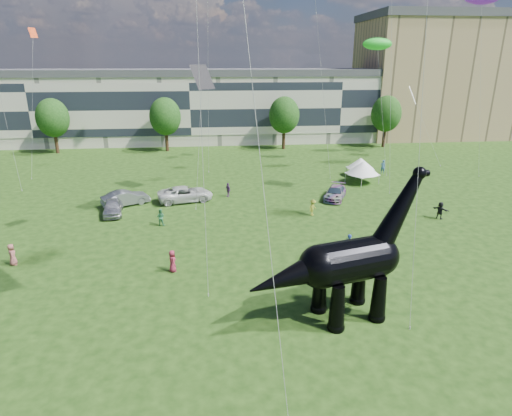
{
  "coord_description": "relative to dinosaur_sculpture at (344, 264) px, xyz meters",
  "views": [
    {
      "loc": [
        -4.02,
        -20.09,
        14.89
      ],
      "look_at": [
        -1.26,
        8.0,
        5.0
      ],
      "focal_mm": 30.0,
      "sensor_mm": 36.0,
      "label": 1
    }
  ],
  "objects": [
    {
      "name": "car_dark",
      "position": [
        6.01,
        22.7,
        -2.82
      ],
      "size": [
        3.84,
        5.26,
        1.41
      ],
      "primitive_type": "imported",
      "rotation": [
        0.0,
        0.0,
        -0.43
      ],
      "color": "#595960",
      "rests_on": "ground"
    },
    {
      "name": "car_silver",
      "position": [
        -17.69,
        19.99,
        -2.76
      ],
      "size": [
        2.43,
        4.7,
        1.53
      ],
      "primitive_type": "imported",
      "rotation": [
        0.0,
        0.0,
        0.14
      ],
      "color": "#AFAFB4",
      "rests_on": "ground"
    },
    {
      "name": "apartment_block",
      "position": [
        36.72,
        63.26,
        7.47
      ],
      "size": [
        28.0,
        18.0,
        22.0
      ],
      "primitive_type": "cube",
      "color": "tan",
      "rests_on": "ground"
    },
    {
      "name": "tree_mid_right",
      "position": [
        4.72,
        51.26,
        2.77
      ],
      "size": [
        5.2,
        5.2,
        9.44
      ],
      "color": "#382314",
      "rests_on": "ground"
    },
    {
      "name": "gazebo_far",
      "position": [
        12.02,
        32.21,
        -1.81
      ],
      "size": [
        4.15,
        4.15,
        2.44
      ],
      "rotation": [
        0.0,
        0.0,
        0.21
      ],
      "color": "white",
      "rests_on": "ground"
    },
    {
      "name": "tree_mid_left",
      "position": [
        -15.28,
        51.26,
        2.77
      ],
      "size": [
        5.2,
        5.2,
        9.44
      ],
      "color": "#382314",
      "rests_on": "ground"
    },
    {
      "name": "visitors",
      "position": [
        -4.06,
        12.74,
        -2.67
      ],
      "size": [
        49.1,
        43.87,
        1.86
      ],
      "color": "navy",
      "rests_on": "ground"
    },
    {
      "name": "tree_far_left",
      "position": [
        -33.28,
        51.26,
        2.77
      ],
      "size": [
        5.2,
        5.2,
        9.44
      ],
      "color": "#382314",
      "rests_on": "ground"
    },
    {
      "name": "car_white",
      "position": [
        -10.64,
        23.51,
        -2.7
      ],
      "size": [
        6.44,
        4.02,
        1.66
      ],
      "primitive_type": "imported",
      "rotation": [
        0.0,
        0.0,
        1.8
      ],
      "color": "silver",
      "rests_on": "ground"
    },
    {
      "name": "dinosaur_sculpture",
      "position": [
        0.0,
        0.0,
        0.0
      ],
      "size": [
        11.4,
        4.64,
        9.34
      ],
      "rotation": [
        0.0,
        0.0,
        0.26
      ],
      "color": "black",
      "rests_on": "ground"
    },
    {
      "name": "tree_far_right",
      "position": [
        22.72,
        51.26,
        2.77
      ],
      "size": [
        5.2,
        5.2,
        9.44
      ],
      "color": "#382314",
      "rests_on": "ground"
    },
    {
      "name": "ground",
      "position": [
        -3.28,
        -1.74,
        -3.53
      ],
      "size": [
        220.0,
        220.0,
        0.0
      ],
      "primitive_type": "plane",
      "color": "#16330C",
      "rests_on": "ground"
    },
    {
      "name": "terrace_row",
      "position": [
        -11.28,
        60.26,
        2.47
      ],
      "size": [
        78.0,
        11.0,
        12.0
      ],
      "primitive_type": "cube",
      "color": "beige",
      "rests_on": "ground"
    },
    {
      "name": "gazebo_near",
      "position": [
        11.13,
        28.77,
        -1.58
      ],
      "size": [
        5.27,
        5.27,
        2.77
      ],
      "rotation": [
        0.0,
        0.0,
        0.43
      ],
      "color": "white",
      "rests_on": "ground"
    },
    {
      "name": "car_grey",
      "position": [
        -16.93,
        22.71,
        -2.71
      ],
      "size": [
        5.16,
        3.85,
        1.63
      ],
      "primitive_type": "imported",
      "rotation": [
        0.0,
        0.0,
        2.06
      ],
      "color": "slate",
      "rests_on": "ground"
    }
  ]
}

